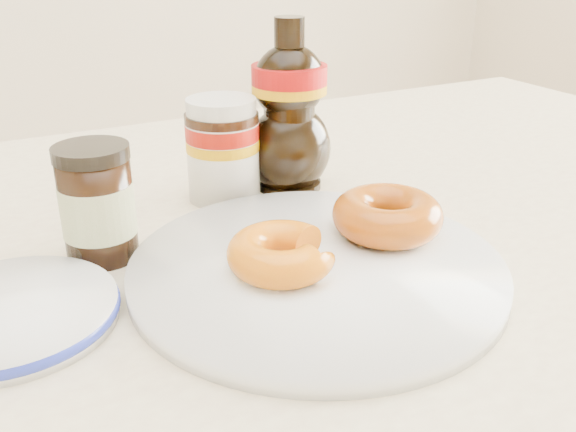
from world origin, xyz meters
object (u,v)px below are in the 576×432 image
dark_jar (97,204)px  donut_whole (387,215)px  nutella_jar (223,146)px  syrup_bottle (289,106)px  dining_table (293,319)px  blue_rim_saucer (10,313)px  plate (317,268)px  donut_bitten (281,253)px

dark_jar → donut_whole: bearing=-24.2°
nutella_jar → donut_whole: bearing=-65.5°
donut_whole → syrup_bottle: bearing=92.0°
dining_table → blue_rim_saucer: 0.26m
syrup_bottle → dark_jar: syrup_bottle is taller
nutella_jar → dark_jar: bearing=-152.4°
dining_table → nutella_jar: size_ratio=13.16×
dining_table → plate: bearing=-102.2°
donut_bitten → dark_jar: 0.16m
donut_whole → syrup_bottle: (-0.01, 0.17, 0.06)m
dark_jar → blue_rim_saucer: size_ratio=0.65×
dining_table → donut_whole: bearing=-37.0°
donut_whole → nutella_jar: bearing=114.5°
nutella_jar → blue_rim_saucer: bearing=-146.6°
dining_table → syrup_bottle: bearing=63.9°
plate → donut_bitten: (-0.03, -0.00, 0.02)m
dining_table → donut_bitten: donut_bitten is taller
nutella_jar → dining_table: bearing=-83.5°
plate → dark_jar: dark_jar is taller
dining_table → plate: plate is taller
dark_jar → syrup_bottle: bearing=17.9°
donut_bitten → syrup_bottle: bearing=44.3°
plate → donut_whole: (0.08, 0.02, 0.02)m
donut_bitten → syrup_bottle: (0.11, 0.19, 0.06)m
blue_rim_saucer → nutella_jar: bearing=33.4°
nutella_jar → syrup_bottle: 0.08m
syrup_bottle → blue_rim_saucer: size_ratio=1.17×
donut_bitten → donut_whole: bearing=-7.5°
donut_bitten → donut_whole: (0.11, 0.02, 0.00)m
plate → donut_bitten: size_ratio=3.55×
nutella_jar → syrup_bottle: size_ratio=0.59×
dark_jar → blue_rim_saucer: (-0.08, -0.07, -0.04)m
donut_whole → dark_jar: 0.25m
nutella_jar → blue_rim_saucer: 0.28m
donut_bitten → dark_jar: dark_jar is taller
donut_bitten → nutella_jar: bearing=64.3°
donut_whole → nutella_jar: nutella_jar is taller
plate → dark_jar: bearing=140.9°
donut_whole → blue_rim_saucer: size_ratio=0.63×
blue_rim_saucer → dark_jar: bearing=41.9°
dining_table → donut_bitten: bearing=-124.9°
nutella_jar → syrup_bottle: bearing=-3.7°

